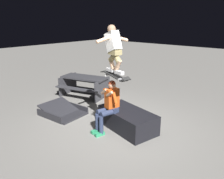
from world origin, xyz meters
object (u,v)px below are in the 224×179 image
Objects in this scene: person_sitting_on_ledge at (109,104)px; skateboard at (115,76)px; ledge_box_main at (127,120)px; picnic_table_back at (84,83)px; kicker_ramp at (63,112)px; skater_airborne at (114,47)px.

person_sitting_on_ledge is 1.30× the size of skateboard.
picnic_table_back reaches higher than ledge_box_main.
person_sitting_on_ledge reaches higher than picnic_table_back.
ledge_box_main is 1.23× the size of kicker_ramp.
ledge_box_main is at bearing -124.88° from person_sitting_on_ledge.
ledge_box_main is at bearing -164.81° from kicker_ramp.
skater_airborne reaches higher than person_sitting_on_ledge.
skater_airborne is (-0.10, -0.08, 1.43)m from person_sitting_on_ledge.
person_sitting_on_ledge is 0.76m from skateboard.
skateboard is 0.52× the size of picnic_table_back.
person_sitting_on_ledge is at bearing 38.30° from skater_airborne.
person_sitting_on_ledge is 1.04× the size of kicker_ramp.
picnic_table_back reaches higher than kicker_ramp.
person_sitting_on_ledge is at bearing 22.42° from skateboard.
skater_airborne is at bearing 151.93° from picnic_table_back.
ledge_box_main is 0.80× the size of picnic_table_back.
ledge_box_main is 1.18× the size of person_sitting_on_ledge.
person_sitting_on_ledge is 1.21× the size of skater_airborne.
kicker_ramp is (2.07, 0.56, -0.19)m from ledge_box_main.
skateboard is at bearing 165.48° from skater_airborne.
picnic_table_back is (0.84, -1.66, 0.43)m from kicker_ramp.
skateboard reaches higher than kicker_ramp.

